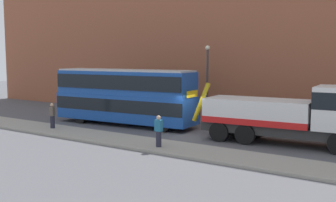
{
  "coord_description": "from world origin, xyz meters",
  "views": [
    {
      "loc": [
        12.94,
        -22.27,
        5.05
      ],
      "look_at": [
        -2.47,
        0.43,
        2.0
      ],
      "focal_mm": 43.66,
      "sensor_mm": 36.0,
      "label": 1
    }
  ],
  "objects": [
    {
      "name": "street_lamp",
      "position": [
        -2.15,
        5.35,
        3.47
      ],
      "size": [
        0.36,
        0.36,
        5.83
      ],
      "color": "#38383D",
      "rests_on": "ground_plane"
    },
    {
      "name": "pedestrian_bystander",
      "position": [
        0.36,
        -4.63,
        0.99
      ],
      "size": [
        0.42,
        0.32,
        1.71
      ],
      "rotation": [
        0.0,
        0.0,
        1.64
      ],
      "color": "#232333",
      "rests_on": "near_kerb"
    },
    {
      "name": "building_facade",
      "position": [
        0.0,
        7.55,
        8.07
      ],
      "size": [
        60.0,
        1.5,
        16.0
      ],
      "color": "#935138",
      "rests_on": "ground_plane"
    },
    {
      "name": "recovery_tow_truck",
      "position": [
        5.79,
        0.47,
        1.76
      ],
      "size": [
        10.22,
        3.3,
        3.67
      ],
      "rotation": [
        0.0,
        0.0,
        0.08
      ],
      "color": "#2D2D2D",
      "rests_on": "ground_plane"
    },
    {
      "name": "double_decker_bus",
      "position": [
        -6.31,
        0.43,
        2.23
      ],
      "size": [
        11.17,
        3.37,
        4.06
      ],
      "rotation": [
        0.0,
        0.0,
        0.08
      ],
      "color": "#19479E",
      "rests_on": "ground_plane"
    },
    {
      "name": "ground_plane",
      "position": [
        0.0,
        0.0,
        0.0
      ],
      "size": [
        120.0,
        120.0,
        0.0
      ],
      "primitive_type": "plane",
      "color": "#4C4C51"
    },
    {
      "name": "near_kerb",
      "position": [
        0.0,
        -4.2,
        0.07
      ],
      "size": [
        60.0,
        2.8,
        0.15
      ],
      "primitive_type": "cube",
      "color": "gray",
      "rests_on": "ground_plane"
    },
    {
      "name": "pedestrian_onlooker",
      "position": [
        -8.92,
        -4.04,
        0.99
      ],
      "size": [
        0.41,
        0.47,
        1.71
      ],
      "rotation": [
        0.0,
        0.0,
        0.46
      ],
      "color": "#232333",
      "rests_on": "near_kerb"
    }
  ]
}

